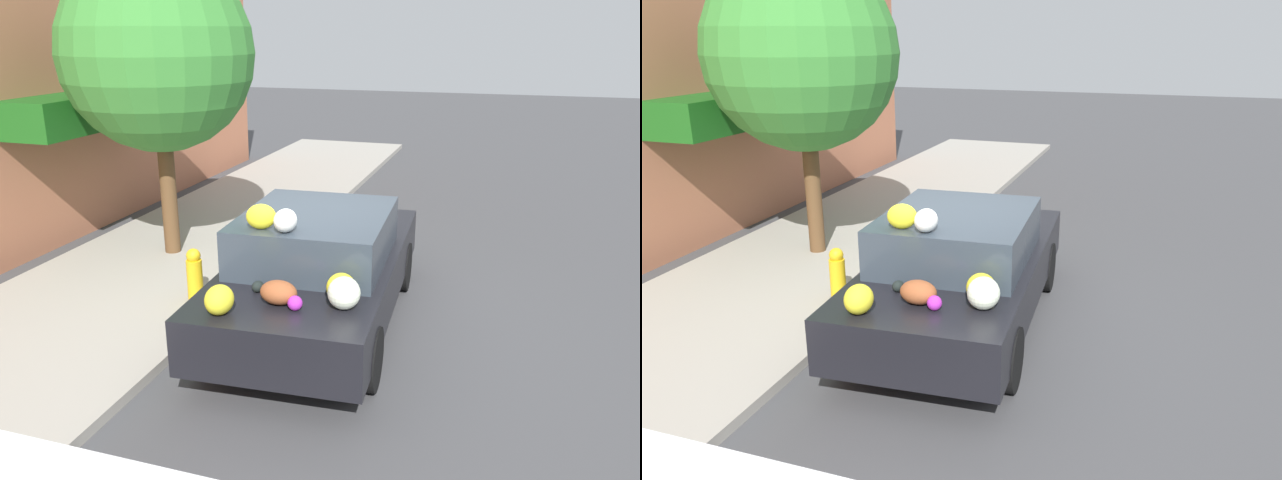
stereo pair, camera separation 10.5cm
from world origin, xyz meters
TOP-DOWN VIEW (x-y plane):
  - ground_plane at (0.00, 0.00)m, footprint 60.00×60.00m
  - sidewalk_curb at (0.00, 2.70)m, footprint 24.00×3.20m
  - street_tree at (1.47, 2.75)m, footprint 2.77×2.77m
  - fire_hydrant at (-0.10, 1.50)m, footprint 0.20×0.20m
  - art_car at (-0.06, -0.14)m, footprint 4.30×2.07m

SIDE VIEW (x-z plane):
  - ground_plane at x=0.00m, z-range 0.00..0.00m
  - sidewalk_curb at x=0.00m, z-range 0.00..0.12m
  - fire_hydrant at x=-0.10m, z-range 0.11..0.81m
  - art_car at x=-0.06m, z-range -0.10..1.61m
  - street_tree at x=1.47m, z-range 0.89..5.24m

